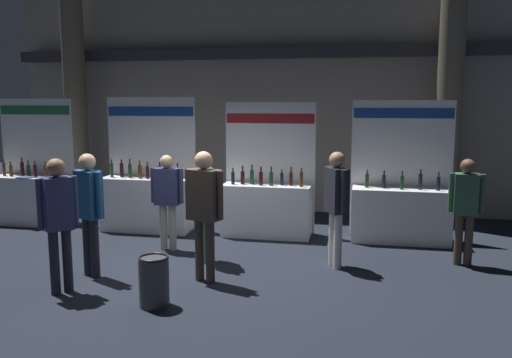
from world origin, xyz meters
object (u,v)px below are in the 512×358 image
exhibitor_booth_3 (400,208)px  visitor_6 (89,204)px  exhibitor_booth_0 (32,194)px  trash_bin (154,281)px  visitor_7 (336,198)px  visitor_4 (58,214)px  visitor_1 (204,203)px  visitor_5 (206,197)px  exhibitor_booth_2 (267,203)px  visitor_3 (167,194)px  exhibitor_booth_1 (147,198)px  visitor_2 (466,203)px

exhibitor_booth_3 → visitor_6: (-4.46, -2.88, 0.46)m
visitor_6 → exhibitor_booth_0: bearing=161.4°
trash_bin → visitor_7: bearing=43.9°
trash_bin → visitor_4: size_ratio=0.35×
exhibitor_booth_0 → visitor_1: 5.27m
exhibitor_booth_0 → exhibitor_booth_3: bearing=0.6°
visitor_5 → exhibitor_booth_3: bearing=96.3°
exhibitor_booth_2 → visitor_4: (-2.09, -3.51, 0.46)m
exhibitor_booth_0 → trash_bin: bearing=-41.4°
visitor_5 → visitor_7: (1.98, 0.14, 0.03)m
visitor_4 → exhibitor_booth_2: bearing=12.0°
exhibitor_booth_3 → visitor_3: bearing=-160.7°
visitor_7 → visitor_6: bearing=-99.9°
exhibitor_booth_1 → visitor_6: exhibitor_booth_1 is taller
exhibitor_booth_1 → visitor_5: bearing=-45.5°
visitor_6 → visitor_4: bearing=-67.4°
visitor_6 → visitor_5: bearing=60.7°
visitor_1 → visitor_5: 0.91m
visitor_4 → visitor_5: visitor_4 is taller
exhibitor_booth_1 → visitor_1: exhibitor_booth_1 is taller
visitor_1 → visitor_6: bearing=22.6°
exhibitor_booth_3 → exhibitor_booth_1: bearing=-178.5°
exhibitor_booth_0 → visitor_6: 4.01m
visitor_7 → visitor_3: bearing=-126.2°
exhibitor_booth_2 → visitor_5: bearing=-109.0°
visitor_2 → visitor_7: bearing=-160.2°
exhibitor_booth_1 → visitor_3: 1.55m
exhibitor_booth_0 → visitor_2: 8.26m
trash_bin → exhibitor_booth_1: bearing=114.1°
exhibitor_booth_3 → visitor_2: size_ratio=1.53×
visitor_2 → visitor_7: visitor_7 is taller
exhibitor_booth_1 → visitor_4: size_ratio=1.44×
exhibitor_booth_2 → visitor_2: bearing=-19.7°
exhibitor_booth_0 → visitor_5: size_ratio=1.50×
visitor_1 → visitor_5: (-0.24, 0.88, -0.09)m
visitor_1 → visitor_5: bearing=-56.1°
trash_bin → visitor_3: 2.59m
visitor_3 → visitor_6: 1.63m
visitor_5 → visitor_7: bearing=68.5°
exhibitor_booth_0 → visitor_7: bearing=-14.9°
trash_bin → visitor_4: bearing=172.9°
visitor_1 → visitor_3: 1.78m
exhibitor_booth_3 → visitor_5: 3.60m
visitor_2 → visitor_5: 3.96m
exhibitor_booth_2 → visitor_1: bearing=-98.2°
visitor_4 → visitor_6: 0.71m
exhibitor_booth_0 → visitor_4: (2.80, -3.50, 0.45)m
visitor_3 → visitor_6: visitor_6 is taller
exhibitor_booth_3 → visitor_6: 5.33m
visitor_3 → visitor_4: (-0.63, -2.23, 0.11)m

